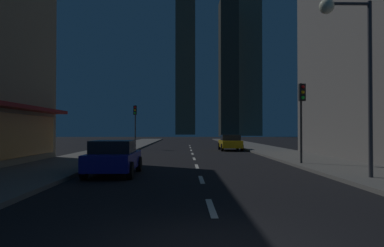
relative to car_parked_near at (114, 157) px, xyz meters
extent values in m
cube|color=black|center=(3.60, 22.06, -0.79)|extent=(78.00, 136.00, 0.10)
cube|color=#605E59|center=(10.60, 22.06, -0.67)|extent=(4.00, 76.00, 0.15)
cube|color=#605E59|center=(-3.40, 22.06, -0.67)|extent=(4.00, 76.00, 0.15)
cube|color=silver|center=(3.60, -6.74, -0.73)|extent=(0.16, 2.20, 0.01)
cube|color=silver|center=(3.60, -1.54, -0.73)|extent=(0.16, 2.20, 0.01)
cube|color=silver|center=(3.60, 3.66, -0.73)|extent=(0.16, 2.20, 0.01)
cube|color=silver|center=(3.60, 8.86, -0.73)|extent=(0.16, 2.20, 0.01)
cube|color=silver|center=(3.60, 14.06, -0.73)|extent=(0.16, 2.20, 0.01)
cube|color=silver|center=(3.60, 19.26, -0.73)|extent=(0.16, 2.20, 0.01)
cube|color=silver|center=(3.60, 24.46, -0.73)|extent=(0.16, 2.20, 0.01)
cube|color=silver|center=(3.60, 29.66, -0.73)|extent=(0.16, 2.20, 0.01)
cube|color=#484536|center=(3.38, 146.77, 38.55)|extent=(8.32, 8.92, 78.59)
cube|color=#323026|center=(16.81, 102.36, 20.53)|extent=(5.54, 8.03, 42.54)
cube|color=#635E4A|center=(24.51, 112.35, 35.86)|extent=(8.92, 6.02, 73.21)
cube|color=navy|center=(0.00, 0.05, -0.13)|extent=(1.80, 4.20, 0.65)
cube|color=black|center=(0.00, -0.15, 0.43)|extent=(1.64, 2.00, 0.55)
cylinder|color=black|center=(-0.88, 1.45, -0.40)|extent=(0.22, 0.68, 0.68)
cylinder|color=black|center=(0.88, 1.45, -0.40)|extent=(0.22, 0.68, 0.68)
cylinder|color=black|center=(-0.88, -1.35, -0.40)|extent=(0.22, 0.68, 0.68)
cylinder|color=black|center=(0.88, -1.35, -0.40)|extent=(0.22, 0.68, 0.68)
sphere|color=white|center=(-0.55, 2.10, -0.08)|extent=(0.18, 0.18, 0.18)
sphere|color=white|center=(0.55, 2.10, -0.08)|extent=(0.18, 0.18, 0.18)
cube|color=gold|center=(7.20, 19.07, -0.13)|extent=(1.80, 4.20, 0.65)
cube|color=black|center=(7.20, 18.87, 0.43)|extent=(1.64, 2.00, 0.55)
cylinder|color=black|center=(6.32, 20.47, -0.40)|extent=(0.22, 0.68, 0.68)
cylinder|color=black|center=(8.08, 20.47, -0.40)|extent=(0.22, 0.68, 0.68)
cylinder|color=black|center=(6.32, 17.67, -0.40)|extent=(0.22, 0.68, 0.68)
cylinder|color=black|center=(8.08, 17.67, -0.40)|extent=(0.22, 0.68, 0.68)
sphere|color=white|center=(6.65, 21.12, -0.08)|extent=(0.18, 0.18, 0.18)
sphere|color=white|center=(7.75, 21.12, -0.08)|extent=(0.18, 0.18, 0.18)
cylinder|color=red|center=(-2.30, 11.78, -0.32)|extent=(0.22, 0.22, 0.55)
sphere|color=red|center=(-2.30, 11.78, -0.04)|extent=(0.21, 0.21, 0.21)
cylinder|color=red|center=(-2.30, 11.78, -0.56)|extent=(0.30, 0.30, 0.06)
cylinder|color=red|center=(-2.46, 11.78, -0.29)|extent=(0.10, 0.10, 0.10)
cylinder|color=red|center=(-2.14, 11.78, -0.29)|extent=(0.10, 0.10, 0.10)
cylinder|color=#2D2D2D|center=(9.10, 3.89, 1.51)|extent=(0.12, 0.12, 4.20)
cube|color=black|center=(9.10, 3.69, 3.11)|extent=(0.32, 0.24, 0.90)
sphere|color=red|center=(9.10, 3.56, 3.39)|extent=(0.18, 0.18, 0.18)
sphere|color=#F2B20C|center=(9.10, 3.56, 3.11)|extent=(0.18, 0.18, 0.18)
sphere|color=#19D833|center=(9.10, 3.56, 2.83)|extent=(0.18, 0.18, 0.18)
cylinder|color=#2D2D2D|center=(-1.90, 21.67, 1.51)|extent=(0.12, 0.12, 4.20)
cube|color=black|center=(-1.90, 21.47, 3.11)|extent=(0.32, 0.24, 0.90)
sphere|color=red|center=(-1.90, 21.34, 3.39)|extent=(0.18, 0.18, 0.18)
sphere|color=#F2B20C|center=(-1.90, 21.34, 3.11)|extent=(0.18, 0.18, 0.18)
sphere|color=#19D833|center=(-1.90, 21.34, 2.83)|extent=(0.18, 0.18, 0.18)
cylinder|color=#38383D|center=(9.80, -2.13, 2.66)|extent=(0.16, 0.16, 6.50)
cylinder|color=#38383D|center=(9.00, -2.13, 5.81)|extent=(1.60, 0.12, 0.12)
sphere|color=#FCF7CC|center=(8.20, -2.13, 5.71)|extent=(0.56, 0.56, 0.56)
camera|label=1|loc=(2.95, -15.90, 1.14)|focal=35.46mm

